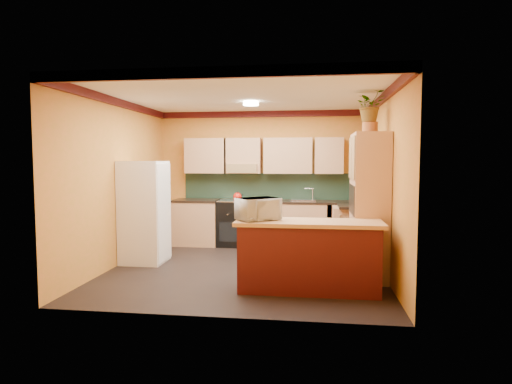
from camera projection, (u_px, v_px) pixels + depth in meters
The scene contains 15 objects.
room_shell at pixel (249, 137), 6.88m from camera, with size 4.24×4.24×2.72m.
base_cabinets_back at pixel (264, 224), 8.49m from camera, with size 3.65×0.60×0.88m, color tan.
countertop_back at pixel (264, 201), 8.46m from camera, with size 3.65×0.62×0.04m, color black.
stove at pixel (233, 223), 8.57m from camera, with size 0.58×0.58×0.91m, color black.
kettle at pixel (237, 196), 8.47m from camera, with size 0.17×0.17×0.18m, color red, non-canonical shape.
sink at pixel (303, 200), 8.35m from camera, with size 0.48×0.40×0.03m, color silver.
base_cabinets_right at pixel (355, 232), 7.63m from camera, with size 0.60×0.80×0.88m, color tan.
countertop_right at pixel (356, 206), 7.60m from camera, with size 0.62×0.80×0.04m, color black.
fridge at pixel (144, 212), 7.14m from camera, with size 0.68×0.66×1.70m, color white.
pantry at pixel (369, 206), 6.19m from camera, with size 0.48×0.90×2.10m, color tan.
fern_pot at pixel (370, 128), 6.15m from camera, with size 0.22×0.22×0.16m, color #975124.
fern at pixel (370, 106), 6.13m from camera, with size 0.43×0.37×0.48m, color tan.
breakfast_bar at pixel (308, 258), 5.58m from camera, with size 1.80×0.55×0.88m, color #511413.
bar_top at pixel (309, 223), 5.54m from camera, with size 1.90×0.65×0.05m, color tan.
microwave at pixel (258, 209), 5.62m from camera, with size 0.53×0.36×0.29m, color white.
Camera 1 is at (1.04, -6.57, 1.72)m, focal length 30.00 mm.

